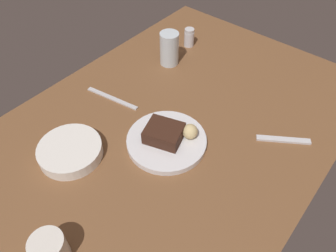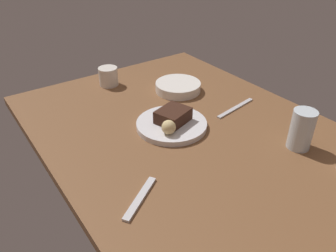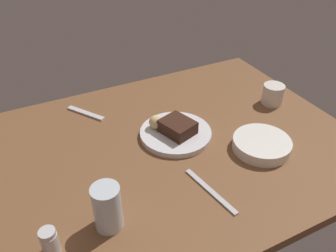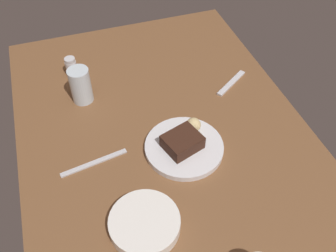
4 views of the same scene
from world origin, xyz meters
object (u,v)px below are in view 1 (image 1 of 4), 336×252
at_px(chocolate_cake_slice, 164,133).
at_px(side_bowl, 70,151).
at_px(dessert_spoon, 283,140).
at_px(dessert_plate, 167,141).
at_px(coffee_cup, 50,250).
at_px(bread_roll, 190,132).
at_px(water_glass, 169,49).
at_px(salt_shaker, 189,37).
at_px(butter_knife, 112,98).

xyz_separation_m(chocolate_cake_slice, side_bowl, (-0.19, 0.16, -0.02)).
relative_size(side_bowl, dessert_spoon, 1.14).
bearing_deg(chocolate_cake_slice, dessert_plate, -71.85).
height_order(coffee_cup, dessert_spoon, coffee_cup).
relative_size(bread_roll, water_glass, 0.37).
relative_size(chocolate_cake_slice, salt_shaker, 1.42).
xyz_separation_m(bread_roll, coffee_cup, (-0.44, 0.03, -0.00)).
bearing_deg(butter_knife, coffee_cup, 113.06).
relative_size(dessert_plate, salt_shaker, 3.22).
bearing_deg(dessert_spoon, side_bowl, -168.98).
bearing_deg(dessert_spoon, butter_knife, 166.84).
height_order(side_bowl, dessert_spoon, side_bowl).
bearing_deg(water_glass, bread_roll, -131.85).
relative_size(salt_shaker, side_bowl, 0.40).
relative_size(chocolate_cake_slice, water_glass, 0.83).
distance_m(dessert_plate, bread_roll, 0.07).
bearing_deg(water_glass, chocolate_cake_slice, -142.74).
relative_size(bread_roll, dessert_spoon, 0.29).
relative_size(water_glass, side_bowl, 0.69).
distance_m(salt_shaker, water_glass, 0.14).
xyz_separation_m(dessert_plate, coffee_cup, (-0.40, -0.02, 0.03)).
bearing_deg(salt_shaker, water_glass, -174.17).
xyz_separation_m(salt_shaker, butter_knife, (-0.40, 0.00, -0.03)).
height_order(chocolate_cake_slice, salt_shaker, salt_shaker).
height_order(dessert_plate, water_glass, water_glass).
bearing_deg(chocolate_cake_slice, coffee_cup, -176.31).
xyz_separation_m(coffee_cup, dessert_spoon, (0.61, -0.23, -0.03)).
height_order(coffee_cup, butter_knife, coffee_cup).
relative_size(dessert_plate, side_bowl, 1.30).
height_order(bread_roll, side_bowl, bread_roll).
bearing_deg(side_bowl, bread_roll, -41.61).
xyz_separation_m(dessert_plate, butter_knife, (0.03, 0.25, -0.01)).
bearing_deg(side_bowl, salt_shaker, 6.99).
bearing_deg(coffee_cup, butter_knife, 32.18).
bearing_deg(chocolate_cake_slice, side_bowl, 139.72).
bearing_deg(coffee_cup, water_glass, 20.04).
bearing_deg(salt_shaker, dessert_spoon, -113.41).
height_order(chocolate_cake_slice, coffee_cup, coffee_cup).
bearing_deg(chocolate_cake_slice, butter_knife, 82.19).
distance_m(chocolate_cake_slice, coffee_cup, 0.40).
bearing_deg(bread_roll, coffee_cup, 176.63).
distance_m(bread_roll, side_bowl, 0.33).
relative_size(dessert_plate, chocolate_cake_slice, 2.27).
distance_m(bread_roll, butter_knife, 0.30).
distance_m(salt_shaker, coffee_cup, 0.87).
bearing_deg(salt_shaker, side_bowl, -173.01).
relative_size(water_glass, dessert_spoon, 0.78).
xyz_separation_m(chocolate_cake_slice, coffee_cup, (-0.40, -0.03, -0.00)).
xyz_separation_m(salt_shaker, water_glass, (-0.13, -0.01, 0.02)).
height_order(dessert_plate, coffee_cup, coffee_cup).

